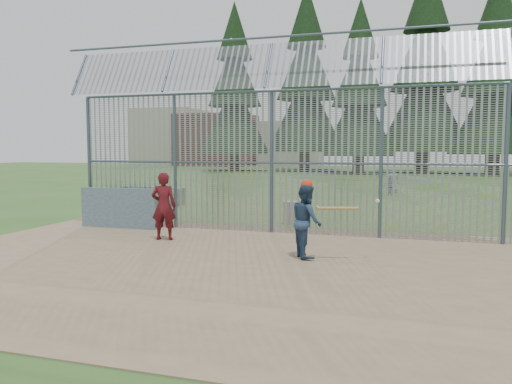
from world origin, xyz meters
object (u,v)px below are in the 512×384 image
(batter, at_px, (306,221))
(bleacher, at_px, (150,195))
(trash_can, at_px, (291,212))
(dugout_wall, at_px, (118,208))
(onlooker, at_px, (164,206))

(batter, distance_m, bleacher, 12.05)
(batter, distance_m, trash_can, 4.93)
(dugout_wall, relative_size, bleacher, 0.83)
(batter, xyz_separation_m, trash_can, (-1.42, 4.70, -0.44))
(batter, height_order, onlooker, onlooker)
(batter, relative_size, trash_can, 1.96)
(dugout_wall, distance_m, bleacher, 6.60)
(onlooker, xyz_separation_m, bleacher, (-4.55, 7.50, -0.50))
(onlooker, bearing_deg, batter, 153.06)
(onlooker, relative_size, trash_can, 2.16)
(bleacher, bearing_deg, trash_can, -28.10)
(dugout_wall, height_order, bleacher, dugout_wall)
(dugout_wall, height_order, batter, batter)
(trash_can, bearing_deg, onlooker, -124.60)
(trash_can, distance_m, bleacher, 8.06)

